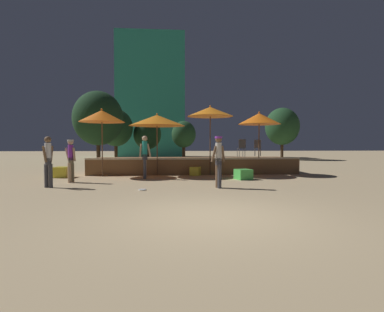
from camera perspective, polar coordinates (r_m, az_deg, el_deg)
ground_plane at (r=6.23m, az=3.61°, el=-11.37°), size 120.00×120.00×0.00m
wooden_deck at (r=15.82m, az=0.11°, el=-1.73°), size 10.29×3.12×0.82m
patio_umbrella_0 at (r=14.19m, az=-6.68°, el=6.75°), size 2.61×2.61×2.92m
patio_umbrella_1 at (r=15.01m, az=12.67°, el=6.93°), size 2.06×2.06×3.06m
patio_umbrella_2 at (r=14.38m, az=3.49°, el=8.41°), size 2.19×2.19×3.32m
patio_umbrella_3 at (r=14.26m, az=-16.80°, el=7.27°), size 2.05×2.05×3.09m
cube_seat_0 at (r=14.15m, az=0.61°, el=-2.89°), size 0.57×0.57×0.40m
cube_seat_1 at (r=12.71m, az=9.75°, el=-3.46°), size 0.74×0.74×0.42m
cube_seat_2 at (r=14.47m, az=-23.55°, el=-2.84°), size 0.64×0.64×0.47m
person_0 at (r=12.89m, az=-8.97°, el=0.21°), size 0.52×0.31×1.83m
person_1 at (r=11.21m, az=-25.71°, el=-0.65°), size 0.29×0.52×1.74m
person_2 at (r=12.37m, az=-22.09°, el=-0.48°), size 0.48×0.28×1.65m
person_3 at (r=10.06m, az=5.07°, el=-0.51°), size 0.53×0.29×1.74m
bistro_chair_0 at (r=16.74m, az=12.40°, el=1.84°), size 0.44×0.44×0.90m
bistro_chair_1 at (r=15.24m, az=9.45°, el=1.83°), size 0.40×0.40×0.90m
frisbee_disc at (r=9.75m, az=-9.46°, el=-6.34°), size 0.24×0.24×0.03m
background_tree_0 at (r=25.64m, az=-1.59°, el=4.12°), size 2.07×2.07×3.47m
background_tree_1 at (r=26.10m, az=-14.32°, el=5.22°), size 2.85×2.85×4.43m
background_tree_2 at (r=26.67m, az=-8.50°, el=4.10°), size 2.43×2.43×3.69m
background_tree_3 at (r=22.50m, az=-17.46°, el=6.85°), size 3.52×3.52×5.26m
background_tree_4 at (r=30.02m, az=16.80°, el=5.40°), size 3.22×3.22×4.96m
distant_building at (r=36.43m, az=-7.82°, el=11.19°), size 7.86×3.79×14.30m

